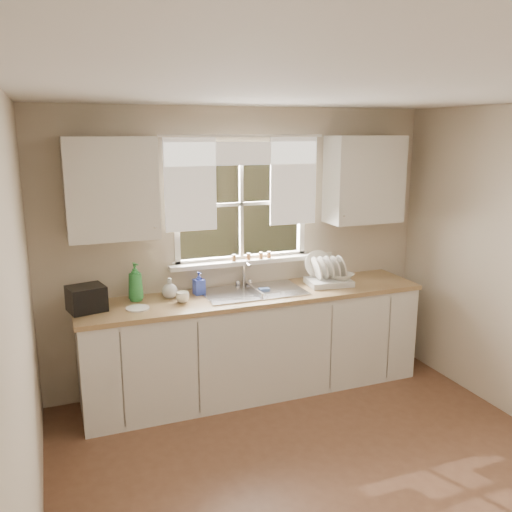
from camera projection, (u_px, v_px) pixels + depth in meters
name	position (u px, v px, depth m)	size (l,w,h in m)	color
ground	(351.00, 505.00, 3.40)	(4.00, 4.00, 0.00)	brown
room_walls	(365.00, 322.00, 3.06)	(3.62, 4.02, 2.50)	beige
ceiling	(369.00, 90.00, 2.84)	(3.60, 4.00, 0.02)	silver
window	(242.00, 222.00, 4.88)	(1.38, 0.16, 1.06)	white
curtains	(244.00, 173.00, 4.73)	(1.50, 0.03, 0.81)	white
base_cabinets	(255.00, 344.00, 4.83)	(3.00, 0.62, 0.87)	silver
countertop	(255.00, 295.00, 4.72)	(3.04, 0.65, 0.04)	#9F7D4F
upper_cabinet_left	(111.00, 189.00, 4.24)	(0.70, 0.33, 0.80)	silver
upper_cabinet_right	(364.00, 179.00, 5.04)	(0.70, 0.33, 0.80)	silver
wall_outlet	(328.00, 259.00, 5.27)	(0.08, 0.01, 0.12)	beige
sill_jars	(253.00, 256.00, 4.92)	(0.38, 0.04, 0.06)	brown
backyard	(158.00, 69.00, 10.47)	(20.00, 10.00, 6.13)	#335421
sink	(253.00, 300.00, 4.76)	(0.88, 0.52, 0.40)	#B7B7BC
dish_rack	(328.00, 276.00, 4.97)	(0.42, 0.34, 0.30)	silver
bowl	(341.00, 276.00, 4.97)	(0.22, 0.22, 0.05)	white
soap_bottle_a	(135.00, 282.00, 4.48)	(0.12, 0.13, 0.32)	green
soap_bottle_b	(199.00, 283.00, 4.67)	(0.09, 0.09, 0.20)	blue
soap_bottle_c	(170.00, 288.00, 4.58)	(0.13, 0.13, 0.17)	beige
saucer	(138.00, 308.00, 4.30)	(0.18, 0.18, 0.01)	white
cup	(183.00, 297.00, 4.46)	(0.11, 0.11, 0.09)	white
black_appliance	(86.00, 299.00, 4.24)	(0.27, 0.24, 0.20)	black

